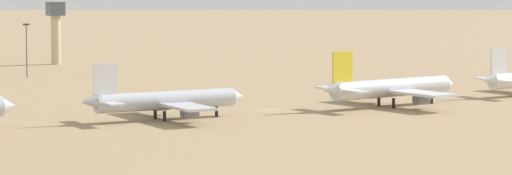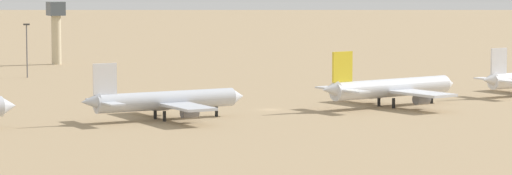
{
  "view_description": "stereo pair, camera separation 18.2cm",
  "coord_description": "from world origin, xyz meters",
  "px_view_note": "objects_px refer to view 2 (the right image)",
  "views": [
    {
      "loc": [
        -127.06,
        -236.69,
        30.37
      ],
      "look_at": [
        -7.83,
        -8.22,
        6.0
      ],
      "focal_mm": 85.17,
      "sensor_mm": 36.0,
      "label": 1
    },
    {
      "loc": [
        -126.9,
        -236.77,
        30.37
      ],
      "look_at": [
        -7.83,
        -8.22,
        6.0
      ],
      "focal_mm": 85.17,
      "sensor_mm": 36.0,
      "label": 2
    }
  ],
  "objects_px": {
    "parked_jet_white_2": "(164,101)",
    "light_pole_west": "(27,46)",
    "control_tower": "(56,27)",
    "parked_jet_yellow_3": "(390,88)"
  },
  "relations": [
    {
      "from": "parked_jet_yellow_3",
      "to": "light_pole_west",
      "type": "relative_size",
      "value": 2.53
    },
    {
      "from": "parked_jet_white_2",
      "to": "light_pole_west",
      "type": "bearing_deg",
      "value": 86.19
    },
    {
      "from": "parked_jet_white_2",
      "to": "light_pole_west",
      "type": "distance_m",
      "value": 112.87
    },
    {
      "from": "parked_jet_white_2",
      "to": "control_tower",
      "type": "height_order",
      "value": "control_tower"
    },
    {
      "from": "parked_jet_yellow_3",
      "to": "parked_jet_white_2",
      "type": "bearing_deg",
      "value": 170.71
    },
    {
      "from": "light_pole_west",
      "to": "parked_jet_yellow_3",
      "type": "bearing_deg",
      "value": -66.18
    },
    {
      "from": "parked_jet_white_2",
      "to": "control_tower",
      "type": "distance_m",
      "value": 161.37
    },
    {
      "from": "parked_jet_white_2",
      "to": "light_pole_west",
      "type": "height_order",
      "value": "light_pole_west"
    },
    {
      "from": "control_tower",
      "to": "light_pole_west",
      "type": "relative_size",
      "value": 1.32
    },
    {
      "from": "control_tower",
      "to": "light_pole_west",
      "type": "distance_m",
      "value": 51.88
    }
  ]
}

